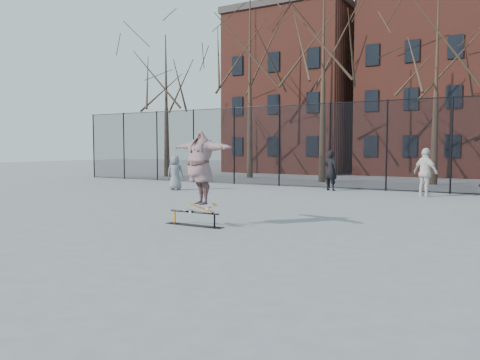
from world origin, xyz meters
The scene contains 10 objects.
ground centered at (0.00, 0.00, 0.00)m, with size 100.00×100.00×0.00m, color slate.
skate_rail centered at (-0.70, 1.30, 0.14)m, with size 1.61×0.25×0.35m.
skateboard centered at (-0.51, 1.30, 0.40)m, with size 0.80×0.19×0.09m, color olive, non-canonical shape.
skater centered at (-0.51, 1.30, 1.34)m, with size 2.19×0.60×1.78m, color #45378A.
bystander_grey centered at (-7.09, 8.69, 0.78)m, with size 0.76×0.49×1.55m, color slate.
bystander_black centered at (-0.98, 12.00, 0.89)m, with size 0.65×0.43×1.78m, color black.
bystander_white centered at (3.08, 11.34, 0.95)m, with size 1.11×0.46×1.89m, color silver.
fence centered at (-0.01, 13.00, 2.05)m, with size 34.03×0.07×4.00m.
tree_row centered at (-0.25, 17.15, 7.36)m, with size 33.66×7.46×10.67m.
rowhouses centered at (0.72, 26.00, 6.06)m, with size 29.00×7.00×13.00m.
Camera 1 is at (6.00, -7.93, 1.92)m, focal length 35.00 mm.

